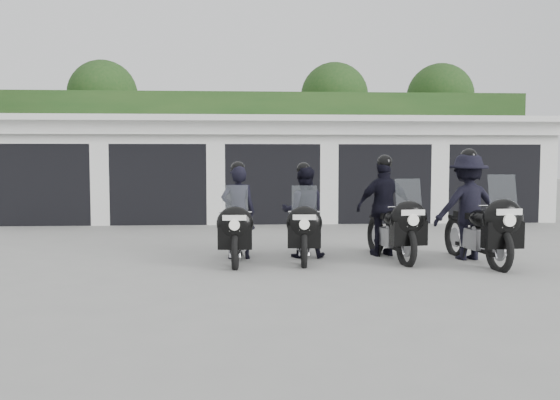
{
  "coord_description": "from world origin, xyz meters",
  "views": [
    {
      "loc": [
        -0.8,
        -10.71,
        1.8
      ],
      "look_at": [
        -0.14,
        0.03,
        1.05
      ],
      "focal_mm": 38.0,
      "sensor_mm": 36.0,
      "label": 1
    }
  ],
  "objects": [
    {
      "name": "police_bike_d",
      "position": [
        3.22,
        -0.58,
        0.87
      ],
      "size": [
        1.28,
        2.35,
        2.04
      ],
      "rotation": [
        0.0,
        0.0,
        0.1
      ],
      "color": "black",
      "rests_on": "ground"
    },
    {
      "name": "garage_block",
      "position": [
        -0.0,
        8.06,
        1.42
      ],
      "size": [
        16.4,
        6.8,
        2.96
      ],
      "color": "white",
      "rests_on": "ground"
    },
    {
      "name": "police_bike_c",
      "position": [
        1.83,
        -0.11,
        0.82
      ],
      "size": [
        1.12,
        2.22,
        1.93
      ],
      "rotation": [
        0.0,
        0.0,
        0.13
      ],
      "color": "black",
      "rests_on": "ground"
    },
    {
      "name": "background_vegetation",
      "position": [
        0.37,
        12.92,
        2.77
      ],
      "size": [
        20.0,
        3.9,
        5.8
      ],
      "color": "#1B3B15",
      "rests_on": "ground"
    },
    {
      "name": "police_bike_b",
      "position": [
        0.27,
        -0.17,
        0.75
      ],
      "size": [
        0.86,
        2.06,
        1.79
      ],
      "rotation": [
        0.0,
        0.0,
        -0.09
      ],
      "color": "black",
      "rests_on": "ground"
    },
    {
      "name": "ground",
      "position": [
        0.0,
        0.0,
        0.0
      ],
      "size": [
        80.0,
        80.0,
        0.0
      ],
      "primitive_type": "plane",
      "color": "gray",
      "rests_on": "ground"
    },
    {
      "name": "police_bike_a",
      "position": [
        -0.91,
        -0.36,
        0.72
      ],
      "size": [
        0.66,
        2.08,
        1.81
      ],
      "rotation": [
        0.0,
        0.0,
        -0.04
      ],
      "color": "black",
      "rests_on": "ground"
    }
  ]
}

